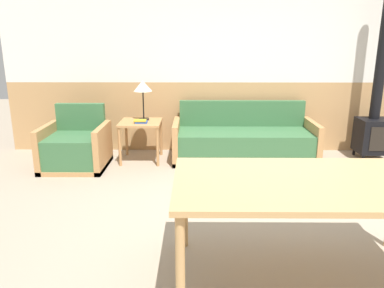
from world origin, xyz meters
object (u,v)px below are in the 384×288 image
object	(u,v)px
table_lamp	(143,88)
wood_stove	(376,110)
couch	(244,142)
armchair	(76,148)
dining_table	(307,189)
side_table	(141,127)

from	to	relation	value
table_lamp	wood_stove	xyz separation A→B (m)	(3.40, 0.03, -0.32)
couch	table_lamp	distance (m)	1.68
armchair	wood_stove	xyz separation A→B (m)	(4.30, 0.44, 0.47)
table_lamp	dining_table	world-z (taller)	table_lamp
wood_stove	couch	bearing A→B (deg)	-177.66
dining_table	wood_stove	world-z (taller)	wood_stove
table_lamp	side_table	bearing A→B (deg)	-108.83
couch	table_lamp	xyz separation A→B (m)	(-1.47, 0.05, 0.80)
table_lamp	wood_stove	distance (m)	3.41
armchair	side_table	xyz separation A→B (m)	(0.87, 0.31, 0.23)
side_table	table_lamp	bearing A→B (deg)	71.17
couch	table_lamp	world-z (taller)	table_lamp
armchair	side_table	size ratio (longest dim) A/B	1.44
wood_stove	table_lamp	bearing A→B (deg)	-179.49
armchair	table_lamp	xyz separation A→B (m)	(0.90, 0.41, 0.79)
armchair	side_table	bearing A→B (deg)	2.94
side_table	wood_stove	bearing A→B (deg)	2.22
side_table	table_lamp	xyz separation A→B (m)	(0.04, 0.10, 0.56)
side_table	table_lamp	size ratio (longest dim) A/B	1.03
armchair	table_lamp	bearing A→B (deg)	7.87
armchair	dining_table	world-z (taller)	armchair
couch	armchair	distance (m)	2.40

